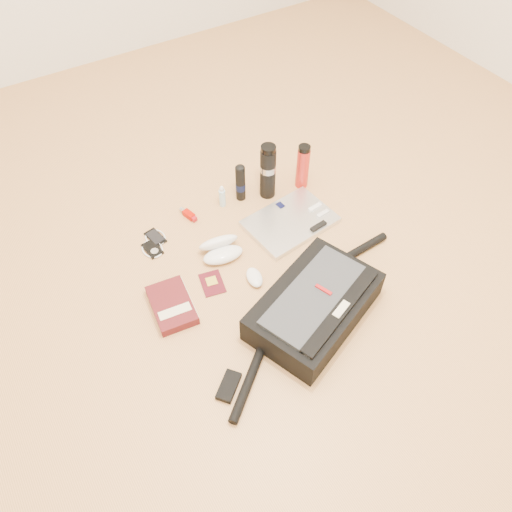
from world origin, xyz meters
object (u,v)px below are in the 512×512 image
Objects in this scene: thermos_red at (303,167)px; thermos_black at (268,171)px; laptop at (291,222)px; book at (172,305)px; messenger_bag at (314,306)px.

thermos_black is at bearing 169.87° from thermos_red.
book reaches higher than laptop.
thermos_red is at bearing 37.60° from messenger_bag.
laptop is 0.28m from thermos_red.
messenger_bag is at bearing -120.26° from laptop.
thermos_black reaches higher than laptop.
messenger_bag is 4.04× the size of book.
laptop is 1.45× the size of thermos_black.
messenger_bag is 4.33× the size of thermos_red.
messenger_bag is at bearing -28.15° from book.
laptop is at bearing -94.08° from thermos_black.
thermos_black is at bearing 79.96° from laptop.
thermos_red is at bearing -10.13° from thermos_black.
laptop is 1.66× the size of book.
messenger_bag reaches higher than laptop.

